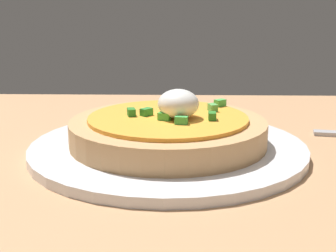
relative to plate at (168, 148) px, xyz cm
name	(u,v)px	position (x,y,z in cm)	size (l,w,h in cm)	color
dining_table	(90,204)	(6.72, 10.48, -2.00)	(96.59, 86.58, 2.94)	tan
plate	(168,148)	(0.00, 0.00, 0.00)	(29.87, 29.87, 1.05)	white
pizza	(168,130)	(-0.05, 0.03, 2.14)	(21.18, 21.18, 6.15)	tan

